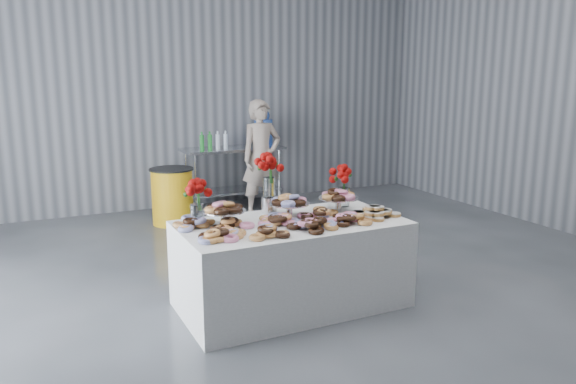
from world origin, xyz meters
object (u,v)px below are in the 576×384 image
object	(u,v)px
water_jug	(263,129)
person	(261,158)
display_table	(292,264)
prep_table	(233,166)
trash_barrel	(173,196)

from	to	relation	value
water_jug	person	world-z (taller)	person
display_table	prep_table	distance (m)	3.80
display_table	person	xyz separation A→B (m)	(1.02, 3.05, 0.44)
trash_barrel	prep_table	bearing A→B (deg)	28.27
display_table	trash_barrel	distance (m)	3.13
display_table	prep_table	world-z (taller)	prep_table
prep_table	person	size ratio (longest dim) A/B	0.92
display_table	prep_table	bearing A→B (deg)	77.40
person	trash_barrel	size ratio (longest dim) A/B	2.17
display_table	person	distance (m)	3.24
display_table	water_jug	world-z (taller)	water_jug
person	prep_table	bearing A→B (deg)	101.46
prep_table	person	distance (m)	0.71
person	trash_barrel	bearing A→B (deg)	171.85
display_table	person	bearing A→B (deg)	71.55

